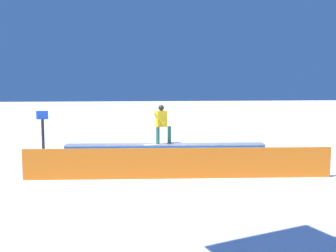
% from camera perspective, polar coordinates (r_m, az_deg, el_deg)
% --- Properties ---
extents(ground_plane, '(120.00, 120.00, 0.00)m').
position_cam_1_polar(ground_plane, '(14.13, -0.39, -4.98)').
color(ground_plane, white).
extents(grind_box, '(7.58, 1.21, 0.55)m').
position_cam_1_polar(grind_box, '(14.09, -0.39, -3.99)').
color(grind_box, blue).
rests_on(grind_box, ground_plane).
extents(snowboarder, '(1.59, 0.78, 1.49)m').
position_cam_1_polar(snowboarder, '(13.90, -0.96, 0.48)').
color(snowboarder, silver).
rests_on(snowboarder, grind_box).
extents(safety_fence, '(9.07, 0.87, 0.91)m').
position_cam_1_polar(safety_fence, '(10.91, 1.73, -5.80)').
color(safety_fence, orange).
rests_on(safety_fence, ground_plane).
extents(trail_marker, '(0.40, 0.10, 1.87)m').
position_cam_1_polar(trail_marker, '(13.69, -18.79, -1.39)').
color(trail_marker, '#262628').
rests_on(trail_marker, ground_plane).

